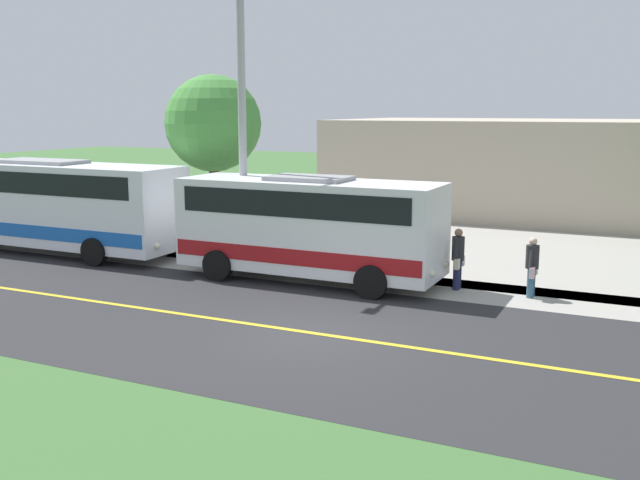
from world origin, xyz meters
The scene contains 12 objects.
ground_plane centered at (0.00, 0.00, 0.00)m, with size 120.00×120.00×0.00m, color #3D6633.
road_surface centered at (0.00, 0.00, 0.00)m, with size 8.00×100.00×0.01m, color #28282B.
sidewalk centered at (-5.20, 0.00, 0.00)m, with size 2.40×100.00×0.01m, color #9E9991.
parking_lot_surface centered at (-12.40, 3.00, 0.00)m, with size 14.00×36.00×0.01m, color #9E9991.
road_centre_line centered at (0.00, 0.00, 0.01)m, with size 0.16×100.00×0.00m, color gold.
shuttle_bus_front centered at (-4.46, -2.29, 1.65)m, with size 2.57×7.71×3.01m.
transit_bus_rear centered at (-4.50, -12.51, 1.73)m, with size 2.64×10.67×3.16m.
pedestrian_with_bags centered at (-5.27, 3.79, 0.85)m, with size 0.72×0.34×1.59m.
pedestrian_waiting centered at (-5.26, 1.83, 0.90)m, with size 0.72×0.34×1.68m.
street_light_pole centered at (-4.88, -4.77, 4.58)m, with size 1.97×0.24×8.34m.
tree_curbside centered at (-7.40, -7.41, 4.34)m, with size 3.31×3.31×6.03m.
commercial_building centered at (-21.40, 2.59, 2.18)m, with size 10.00×20.72×4.35m, color #B7A893.
Camera 1 is at (13.76, 6.69, 4.88)m, focal length 40.67 mm.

